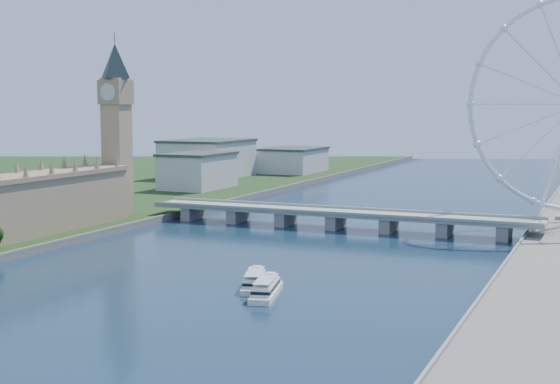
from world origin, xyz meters
The scene contains 5 objects.
big_ben centered at (-128.00, 278.00, 66.57)m, with size 20.02×20.02×110.00m.
westminster_bridge centered at (0.00, 300.00, 6.63)m, with size 220.00×22.00×9.50m.
city_skyline centered at (39.22, 560.08, 16.96)m, with size 505.00×280.00×32.00m.
tour_boat_near centered at (19.28, 153.63, 0.00)m, with size 7.69×30.08×6.65m, color silver, non-canonical shape.
tour_boat_far centered at (28.48, 143.62, 0.00)m, with size 7.91×30.89×6.84m, color silver, non-canonical shape.
Camera 1 is at (139.89, -101.83, 66.73)m, focal length 50.00 mm.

